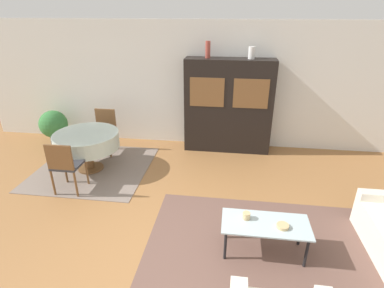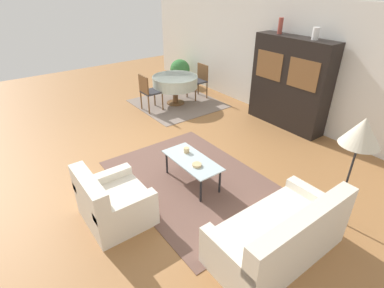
{
  "view_description": "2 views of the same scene",
  "coord_description": "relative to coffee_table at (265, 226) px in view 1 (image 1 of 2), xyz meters",
  "views": [
    {
      "loc": [
        0.77,
        -2.83,
        2.88
      ],
      "look_at": [
        0.2,
        1.4,
        0.95
      ],
      "focal_mm": 28.0,
      "sensor_mm": 36.0,
      "label": 1
    },
    {
      "loc": [
        4.59,
        -2.22,
        3.07
      ],
      "look_at": [
        1.28,
        0.24,
        0.75
      ],
      "focal_mm": 28.0,
      "sensor_mm": 36.0,
      "label": 2
    }
  ],
  "objects": [
    {
      "name": "ground_plane",
      "position": [
        -1.28,
        -0.24,
        -0.41
      ],
      "size": [
        14.0,
        14.0,
        0.0
      ],
      "primitive_type": "plane",
      "color": "#9E6B3D"
    },
    {
      "name": "wall_back",
      "position": [
        -1.28,
        3.39,
        0.94
      ],
      "size": [
        10.0,
        0.06,
        2.7
      ],
      "color": "white",
      "rests_on": "ground_plane"
    },
    {
      "name": "area_rug",
      "position": [
        -0.01,
        0.03,
        -0.4
      ],
      "size": [
        3.02,
        2.16,
        0.01
      ],
      "color": "brown",
      "rests_on": "ground_plane"
    },
    {
      "name": "dining_rug",
      "position": [
        -3.13,
        1.83,
        -0.4
      ],
      "size": [
        2.12,
        2.09,
        0.01
      ],
      "color": "gray",
      "rests_on": "ground_plane"
    },
    {
      "name": "coffee_table",
      "position": [
        0.0,
        0.0,
        0.0
      ],
      "size": [
        1.08,
        0.5,
        0.45
      ],
      "color": "black",
      "rests_on": "area_rug"
    },
    {
      "name": "display_cabinet",
      "position": [
        -0.57,
        3.11,
        0.58
      ],
      "size": [
        1.83,
        0.47,
        1.98
      ],
      "color": "black",
      "rests_on": "ground_plane"
    },
    {
      "name": "dining_table",
      "position": [
        -3.17,
        1.79,
        0.2
      ],
      "size": [
        1.2,
        1.2,
        0.75
      ],
      "color": "brown",
      "rests_on": "dining_rug"
    },
    {
      "name": "dining_chair_near",
      "position": [
        -3.17,
        0.98,
        0.14
      ],
      "size": [
        0.44,
        0.44,
        0.93
      ],
      "color": "brown",
      "rests_on": "dining_rug"
    },
    {
      "name": "dining_chair_far",
      "position": [
        -3.17,
        2.61,
        0.14
      ],
      "size": [
        0.44,
        0.44,
        0.93
      ],
      "rotation": [
        0.0,
        0.0,
        3.14
      ],
      "color": "brown",
      "rests_on": "dining_rug"
    },
    {
      "name": "cup",
      "position": [
        -0.24,
        0.06,
        0.09
      ],
      "size": [
        0.1,
        0.1,
        0.09
      ],
      "color": "tan",
      "rests_on": "coffee_table"
    },
    {
      "name": "bowl",
      "position": [
        0.2,
        -0.05,
        0.07
      ],
      "size": [
        0.15,
        0.15,
        0.04
      ],
      "color": "tan",
      "rests_on": "coffee_table"
    },
    {
      "name": "vase_tall",
      "position": [
        -1.02,
        3.11,
        1.73
      ],
      "size": [
        0.1,
        0.1,
        0.33
      ],
      "color": "#9E4238",
      "rests_on": "display_cabinet"
    },
    {
      "name": "vase_short",
      "position": [
        -0.16,
        3.11,
        1.69
      ],
      "size": [
        0.13,
        0.13,
        0.23
      ],
      "color": "white",
      "rests_on": "display_cabinet"
    },
    {
      "name": "potted_plant",
      "position": [
        -4.51,
        2.87,
        0.05
      ],
      "size": [
        0.62,
        0.62,
        0.79
      ],
      "color": "#4C4C51",
      "rests_on": "ground_plane"
    }
  ]
}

